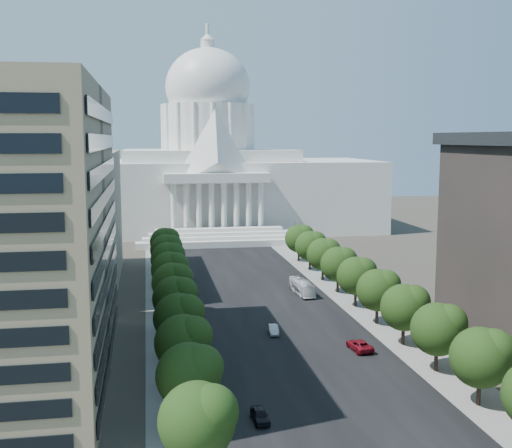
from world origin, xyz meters
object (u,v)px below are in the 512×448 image
car_dark_a (260,416)px  city_bus (302,287)px  car_dark_b (196,302)px  car_red (359,345)px  car_silver (273,330)px

car_dark_a → city_bus: size_ratio=0.40×
car_dark_b → city_bus: city_bus is taller
car_red → car_dark_a: bearing=43.4°
car_dark_b → city_bus: size_ratio=0.49×
car_silver → car_dark_b: size_ratio=0.83×
car_dark_a → car_red: size_ratio=0.75×
car_silver → car_dark_b: (-11.68, 20.63, 0.05)m
car_dark_a → car_dark_b: 53.91m
car_dark_a → city_bus: bearing=69.5°
car_red → city_bus: 37.11m
car_red → car_dark_b: (-23.32, 31.28, -0.03)m
car_dark_a → car_dark_b: (-3.45, 53.80, 0.03)m
car_silver → car_dark_a: bearing=-97.6°
car_silver → car_red: bearing=-36.1°
car_dark_b → city_bus: bearing=11.5°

